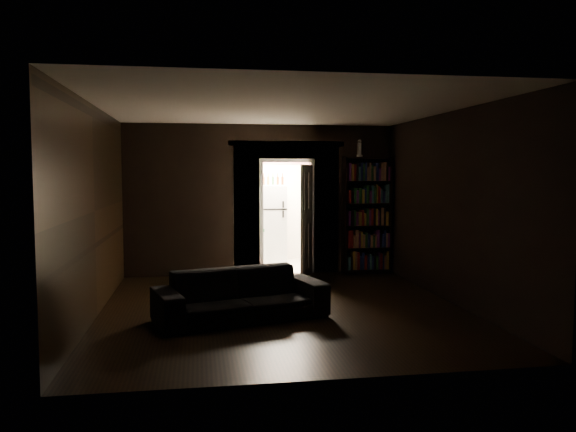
% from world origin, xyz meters
% --- Properties ---
extents(ground, '(5.50, 5.50, 0.00)m').
position_xyz_m(ground, '(0.00, 0.00, 0.00)').
color(ground, black).
rests_on(ground, ground).
extents(room_walls, '(5.02, 5.61, 2.84)m').
position_xyz_m(room_walls, '(-0.01, 1.07, 1.68)').
color(room_walls, black).
rests_on(room_walls, ground).
extents(kitchen_alcove, '(2.20, 1.80, 2.60)m').
position_xyz_m(kitchen_alcove, '(0.50, 3.87, 1.21)').
color(kitchen_alcove, beige).
rests_on(kitchen_alcove, ground).
extents(sofa, '(2.37, 1.52, 0.85)m').
position_xyz_m(sofa, '(-0.61, -0.46, 0.42)').
color(sofa, black).
rests_on(sofa, ground).
extents(bookshelf, '(0.91, 0.36, 2.20)m').
position_xyz_m(bookshelf, '(2.00, 2.55, 1.10)').
color(bookshelf, black).
rests_on(bookshelf, ground).
extents(refrigerator, '(0.91, 0.87, 1.65)m').
position_xyz_m(refrigerator, '(0.30, 4.11, 0.82)').
color(refrigerator, white).
rests_on(refrigerator, ground).
extents(door, '(0.38, 0.80, 2.05)m').
position_xyz_m(door, '(0.80, 2.34, 1.02)').
color(door, white).
rests_on(door, ground).
extents(figurine, '(0.14, 0.14, 0.33)m').
position_xyz_m(figurine, '(1.86, 2.59, 2.36)').
color(figurine, silver).
rests_on(figurine, bookshelf).
extents(bottles, '(0.61, 0.12, 0.25)m').
position_xyz_m(bottles, '(0.35, 4.00, 1.77)').
color(bottles, black).
rests_on(bottles, refrigerator).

